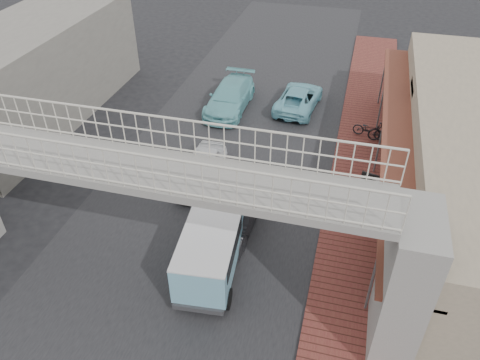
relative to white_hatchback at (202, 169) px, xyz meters
The scene contains 14 objects.
ground 2.48m from the white_hatchback, 77.08° to the right, with size 120.00×120.00×0.00m, color black.
road_strip 2.48m from the white_hatchback, 77.08° to the right, with size 10.00×60.00×0.01m, color black.
sidewalk 7.09m from the white_hatchback, ahead, with size 3.00×40.00×0.10m, color brown.
footbridge 6.82m from the white_hatchback, 85.18° to the right, with size 16.40×2.40×6.34m.
building_far_left 11.24m from the white_hatchback, 160.65° to the left, with size 5.00×14.00×5.00m, color gray.
white_hatchback is the anchor object (origin of this frame).
dark_sedan 3.35m from the white_hatchback, 47.90° to the right, with size 1.44×4.14×1.36m, color black.
angkot_curb 8.64m from the white_hatchback, 69.44° to the left, with size 2.05×4.45×1.24m, color #7BC5D5.
angkot_far 7.06m from the white_hatchback, 95.83° to the left, with size 2.04×5.02×1.46m, color #74C4CA.
angkot_van 5.53m from the white_hatchback, 68.21° to the right, with size 2.22×4.24×2.00m.
motorcycle_near 9.04m from the white_hatchback, 38.92° to the left, with size 0.59×1.69×0.89m, color black.
motorcycle_far 9.58m from the white_hatchback, 35.03° to the left, with size 0.49×1.73×1.04m, color black.
street_clock 9.16m from the white_hatchback, 27.11° to the right, with size 0.67×0.64×2.58m.
arrow_sign 8.20m from the white_hatchback, 11.37° to the right, with size 1.63×1.08×2.71m.
Camera 1 is at (5.43, -13.55, 12.70)m, focal length 35.00 mm.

